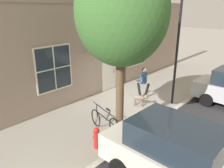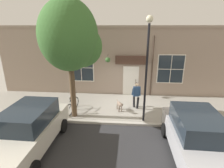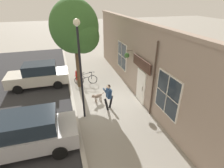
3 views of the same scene
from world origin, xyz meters
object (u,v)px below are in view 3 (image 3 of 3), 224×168
Objects in this scene: parked_car_mid_block at (27,134)px; dog_on_leash at (97,96)px; parked_car_nearest_curb at (39,75)px; leaning_bicycle at (86,79)px; pedestrian_walking at (109,95)px; fire_hydrant at (77,75)px; street_lamp at (80,59)px; street_tree_by_curb at (76,29)px.

dog_on_leash is at bearing -141.33° from parked_car_mid_block.
leaning_bicycle is at bearing 167.70° from parked_car_nearest_curb.
parked_car_mid_block reaches higher than dog_on_leash.
fire_hydrant is at bearing -74.14° from pedestrian_walking.
dog_on_leash is 2.75m from leaning_bicycle.
parked_car_mid_block is 5.63× the size of fire_hydrant.
leaning_bicycle is 6.63m from parked_car_mid_block.
leaning_bicycle is at bearing 120.05° from fire_hydrant.
parked_car_mid_block is at bearing 31.89° from street_lamp.
dog_on_leash is at bearing 102.89° from fire_hydrant.
parked_car_nearest_curb is at bearing -12.30° from leaning_bicycle.
leaning_bicycle is (0.27, -2.73, -0.03)m from dog_on_leash.
parked_car_nearest_curb is 5.96m from street_lamp.
parked_car_mid_block is at bearing 60.64° from street_tree_by_curb.
street_lamp is (-2.65, -1.65, 2.49)m from parked_car_mid_block.
pedestrian_walking is 4.92m from fire_hydrant.
dog_on_leash is 4.73m from parked_car_mid_block.
fire_hydrant is (0.86, -3.74, -0.01)m from dog_on_leash.
fire_hydrant is at bearing -83.26° from street_tree_by_curb.
parked_car_nearest_curb is 2.81m from fire_hydrant.
street_tree_by_curb is 3.75m from street_lamp.
pedestrian_walking is 3.81m from leaning_bicycle.
dog_on_leash is 3.39m from street_lamp.
leaning_bicycle is 0.40× the size of parked_car_mid_block.
dog_on_leash is 0.16× the size of street_tree_by_curb.
fire_hydrant is at bearing -77.11° from dog_on_leash.
dog_on_leash is at bearing 136.22° from parked_car_nearest_curb.
pedestrian_walking is 0.94× the size of leaning_bicycle.
dog_on_leash is 1.22× the size of fire_hydrant.
street_lamp is (-2.59, 4.75, 2.49)m from parked_car_nearest_curb.
street_tree_by_curb reaches higher than pedestrian_walking.
leaning_bicycle reaches higher than dog_on_leash.
parked_car_nearest_curb is (3.61, -3.46, 0.48)m from dog_on_leash.
parked_car_nearest_curb is 6.40m from parked_car_mid_block.
parked_car_mid_block is (3.40, 5.67, 0.50)m from leaning_bicycle.
parked_car_mid_block is at bearing 59.07° from leaning_bicycle.
pedestrian_walking is at bearing 101.52° from leaning_bicycle.
street_tree_by_curb is at bearing -95.18° from street_lamp.
street_lamp is 5.84m from fire_hydrant.
dog_on_leash is at bearing -128.42° from street_lamp.
street_lamp is at bearing 88.09° from fire_hydrant.
fire_hydrant reaches higher than dog_on_leash.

